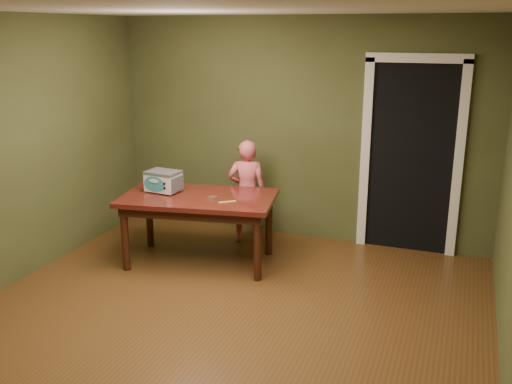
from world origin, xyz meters
The scene contains 8 objects.
floor centered at (0.00, 0.00, 0.00)m, with size 5.00×5.00×0.00m, color brown.
room_shell centered at (0.00, 0.00, 1.71)m, with size 4.52×5.02×2.61m.
doorway centered at (1.30, 2.78, 1.06)m, with size 1.10×0.66×2.25m.
dining_table centered at (-0.74, 1.31, 0.65)m, with size 1.73×1.16×0.75m.
toy_oven centered at (-1.16, 1.31, 0.87)m, with size 0.39×0.29×0.23m.
baking_pan centered at (-0.56, 1.26, 0.76)m, with size 0.10×0.10×0.02m.
spatula centered at (-0.36, 1.20, 0.75)m, with size 0.18×0.03×0.01m, color #D2C85B.
child centered at (-0.49, 2.08, 0.61)m, with size 0.45×0.29×1.23m, color #EE626E.
Camera 1 is at (1.85, -3.88, 2.45)m, focal length 40.00 mm.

